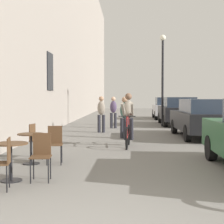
{
  "coord_description": "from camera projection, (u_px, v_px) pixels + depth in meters",
  "views": [
    {
      "loc": [
        0.28,
        -3.56,
        1.58
      ],
      "look_at": [
        -0.33,
        10.29,
        0.97
      ],
      "focal_mm": 54.02,
      "sensor_mm": 36.0,
      "label": 1
    }
  ],
  "objects": [
    {
      "name": "cafe_table_near",
      "position": [
        11.0,
        153.0,
        6.31
      ],
      "size": [
        0.64,
        0.64,
        0.72
      ],
      "color": "black",
      "rests_on": "ground_plane"
    },
    {
      "name": "cafe_chair_near_toward_street",
      "position": [
        3.0,
        160.0,
        5.69
      ],
      "size": [
        0.45,
        0.45,
        0.89
      ],
      "color": "black",
      "rests_on": "ground_plane"
    },
    {
      "name": "cafe_chair_near_toward_wall",
      "position": [
        41.0,
        153.0,
        6.37
      ],
      "size": [
        0.42,
        0.42,
        0.89
      ],
      "color": "black",
      "rests_on": "ground_plane"
    },
    {
      "name": "cafe_table_mid",
      "position": [
        31.0,
        142.0,
        7.94
      ],
      "size": [
        0.64,
        0.64,
        0.72
      ],
      "color": "black",
      "rests_on": "ground_plane"
    },
    {
      "name": "cafe_chair_mid_toward_street",
      "position": [
        55.0,
        142.0,
        8.0
      ],
      "size": [
        0.42,
        0.42,
        0.89
      ],
      "color": "black",
      "rests_on": "ground_plane"
    },
    {
      "name": "cafe_chair_mid_toward_wall",
      "position": [
        36.0,
        138.0,
        8.66
      ],
      "size": [
        0.44,
        0.44,
        0.89
      ],
      "color": "black",
      "rests_on": "ground_plane"
    },
    {
      "name": "cyclist_on_bicycle",
      "position": [
        128.0,
        121.0,
        10.8
      ],
      "size": [
        0.52,
        1.76,
        1.74
      ],
      "color": "black",
      "rests_on": "ground_plane"
    },
    {
      "name": "pedestrian_near",
      "position": [
        125.0,
        115.0,
        12.88
      ],
      "size": [
        0.37,
        0.28,
        1.59
      ],
      "color": "#26262D",
      "rests_on": "ground_plane"
    },
    {
      "name": "pedestrian_mid",
      "position": [
        101.0,
        112.0,
        15.03
      ],
      "size": [
        0.34,
        0.24,
        1.62
      ],
      "color": "#26262D",
      "rests_on": "ground_plane"
    },
    {
      "name": "pedestrian_far",
      "position": [
        113.0,
        111.0,
        17.12
      ],
      "size": [
        0.35,
        0.26,
        1.6
      ],
      "color": "#26262D",
      "rests_on": "ground_plane"
    },
    {
      "name": "street_lamp",
      "position": [
        163.0,
        69.0,
        17.98
      ],
      "size": [
        0.32,
        0.32,
        4.9
      ],
      "color": "black",
      "rests_on": "ground_plane"
    },
    {
      "name": "parked_car_second",
      "position": [
        201.0,
        118.0,
        13.11
      ],
      "size": [
        1.88,
        4.28,
        1.51
      ],
      "color": "black",
      "rests_on": "ground_plane"
    },
    {
      "name": "parked_car_third",
      "position": [
        178.0,
        111.0,
        18.98
      ],
      "size": [
        1.9,
        4.46,
        1.58
      ],
      "color": "black",
      "rests_on": "ground_plane"
    },
    {
      "name": "parked_car_fourth",
      "position": [
        166.0,
        108.0,
        24.53
      ],
      "size": [
        1.95,
        4.46,
        1.57
      ],
      "color": "#B7B7BC",
      "rests_on": "ground_plane"
    }
  ]
}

